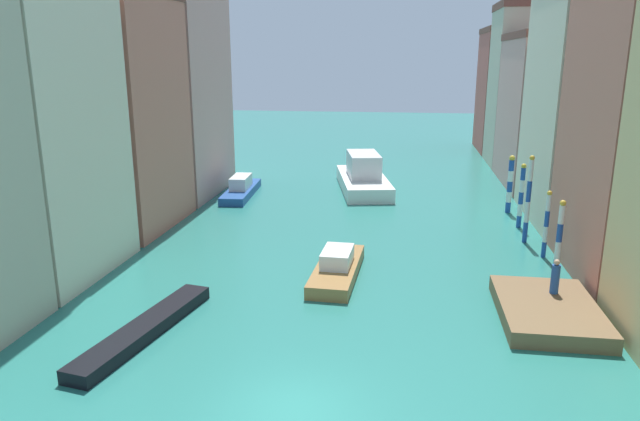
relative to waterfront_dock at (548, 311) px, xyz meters
The scene contains 19 objects.
ground_plane 18.98m from the waterfront_dock, 119.21° to the left, with size 154.00×154.00×0.00m, color #28756B.
building_left_1 25.58m from the waterfront_dock, behind, with size 6.50×7.99×18.01m.
building_left_2 27.14m from the waterfront_dock, 156.14° to the left, with size 6.50×8.72×14.59m.
building_left_3 32.16m from the waterfront_dock, 140.11° to the left, with size 6.50×9.74×15.76m.
building_right_2 18.86m from the waterfront_dock, 71.54° to the left, with size 6.50×10.36×15.87m.
building_right_3 28.99m from the waterfront_dock, 78.89° to the left, with size 6.50×11.81×12.60m.
building_right_4 38.70m from the waterfront_dock, 81.72° to the left, with size 6.50×7.81×15.75m.
building_right_5 47.53m from the waterfront_dock, 83.33° to the left, with size 6.50×9.91×13.85m.
waterfront_dock is the anchor object (origin of this frame).
person_on_dock 1.64m from the waterfront_dock, 67.96° to the left, with size 0.36×0.36×1.54m.
mooring_pole_0 5.46m from the waterfront_dock, 73.48° to the left, with size 0.31×0.31×3.95m.
mooring_pole_1 8.28m from the waterfront_dock, 78.99° to the left, with size 0.27×0.27×3.74m.
mooring_pole_2 10.90m from the waterfront_dock, 84.38° to the left, with size 0.30×0.30×5.19m.
mooring_pole_3 13.93m from the waterfront_dock, 84.76° to the left, with size 0.32×0.32×4.16m.
mooring_pole_4 17.63m from the waterfront_dock, 86.11° to the left, with size 0.39×0.39×4.07m.
vaporetto_white 25.24m from the waterfront_dock, 112.05° to the left, with size 5.51×10.81×3.02m.
gondola_black 16.50m from the waterfront_dock, 166.33° to the right, with size 2.63×8.14×0.53m.
motorboat_0 9.93m from the waterfront_dock, 159.31° to the left, with size 2.24×6.58×1.40m.
motorboat_1 27.34m from the waterfront_dock, 133.62° to the left, with size 2.34×7.57×1.57m.
Camera 1 is at (3.07, -15.55, 10.60)m, focal length 32.52 mm.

